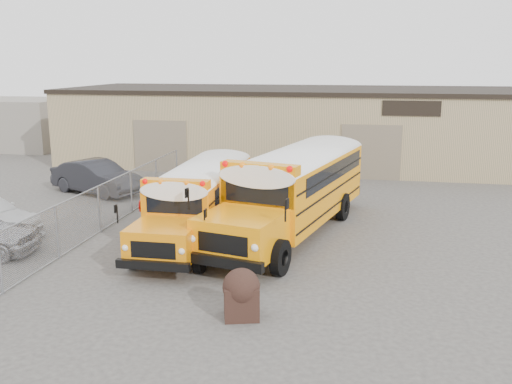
% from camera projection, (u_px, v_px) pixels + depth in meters
% --- Properties ---
extents(ground, '(120.00, 120.00, 0.00)m').
position_uv_depth(ground, '(237.00, 271.00, 17.58)').
color(ground, '#413F3C').
rests_on(ground, ground).
extents(warehouse, '(30.20, 10.20, 4.67)m').
position_uv_depth(warehouse, '(307.00, 125.00, 36.17)').
color(warehouse, tan).
rests_on(warehouse, ground).
extents(chainlink_fence, '(0.07, 18.07, 1.81)m').
position_uv_depth(chainlink_fence, '(99.00, 209.00, 21.37)').
color(chainlink_fence, gray).
rests_on(chainlink_fence, ground).
extents(distant_building_left, '(8.00, 6.00, 3.60)m').
position_uv_depth(distant_building_left, '(15.00, 123.00, 42.32)').
color(distant_building_left, gray).
rests_on(distant_building_left, ground).
extents(school_bus_left, '(2.78, 9.18, 2.68)m').
position_uv_depth(school_bus_left, '(233.00, 167.00, 26.28)').
color(school_bus_left, orange).
rests_on(school_bus_left, ground).
extents(school_bus_right, '(5.07, 11.16, 3.18)m').
position_uv_depth(school_bus_right, '(343.00, 157.00, 27.19)').
color(school_bus_right, orange).
rests_on(school_bus_right, ground).
extents(tarp_bundle, '(1.04, 0.98, 1.29)m').
position_uv_depth(tarp_bundle, '(241.00, 293.00, 14.27)').
color(tarp_bundle, black).
rests_on(tarp_bundle, ground).
extents(car_dark, '(5.20, 3.47, 1.62)m').
position_uv_depth(car_dark, '(97.00, 177.00, 27.74)').
color(car_dark, black).
rests_on(car_dark, ground).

